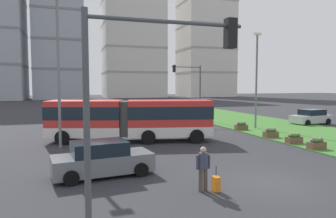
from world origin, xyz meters
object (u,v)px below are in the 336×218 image
object	(u,v)px
flower_planter_4	(241,126)
traffic_light_far_right	(191,83)
apartment_tower_westcentre	(58,14)
car_silver_hatch	(311,117)
traffic_light_near_left	(143,85)
flower_planter_1	(317,143)
pedestrian_crossing	(203,166)
streetlight_left	(58,65)
flower_planter_3	(271,133)
streetlight_median	(256,77)
flower_planter_2	(294,138)
rolling_suitcase	(216,184)
car_grey_wagon	(102,159)
car_navy_sedan	(88,116)
apartment_tower_centre	(133,38)
apartment_tower_eastcentre	(205,40)
articulated_bus	(131,119)

from	to	relation	value
flower_planter_4	traffic_light_far_right	size ratio (longest dim) A/B	0.17
apartment_tower_westcentre	car_silver_hatch	bearing A→B (deg)	-70.29
traffic_light_near_left	apartment_tower_westcentre	world-z (taller)	apartment_tower_westcentre
flower_planter_1	flower_planter_4	size ratio (longest dim) A/B	1.00
pedestrian_crossing	streetlight_left	world-z (taller)	streetlight_left
flower_planter_3	streetlight_median	xyz separation A→B (m)	(1.90, 4.89, 4.49)
traffic_light_far_right	flower_planter_2	bearing A→B (deg)	-84.38
traffic_light_far_right	apartment_tower_westcentre	xyz separation A→B (m)	(-15.92, 68.37, 21.44)
rolling_suitcase	flower_planter_4	distance (m)	16.81
streetlight_left	flower_planter_4	bearing A→B (deg)	11.65
car_grey_wagon	flower_planter_1	bearing A→B (deg)	6.14
car_navy_sedan	flower_planter_4	xyz separation A→B (m)	(12.97, -9.90, -0.33)
apartment_tower_westcentre	traffic_light_far_right	bearing A→B (deg)	-76.89
flower_planter_2	flower_planter_4	bearing A→B (deg)	90.00
flower_planter_4	traffic_light_near_left	size ratio (longest dim) A/B	0.19
traffic_light_far_right	traffic_light_near_left	bearing A→B (deg)	-114.76
streetlight_left	apartment_tower_centre	xyz separation A→B (m)	(22.82, 88.71, 15.58)
apartment_tower_centre	car_silver_hatch	bearing A→B (deg)	-88.60
car_navy_sedan	flower_planter_1	size ratio (longest dim) A/B	4.11
apartment_tower_centre	apartment_tower_eastcentre	distance (m)	27.99
flower_planter_3	apartment_tower_westcentre	bearing A→B (deg)	102.14
flower_planter_3	apartment_tower_centre	xyz separation A→B (m)	(7.40, 89.80, 20.54)
car_navy_sedan	apartment_tower_eastcentre	xyz separation A→B (m)	(48.32, 74.60, 20.92)
car_navy_sedan	flower_planter_3	size ratio (longest dim) A/B	4.11
streetlight_median	car_navy_sedan	bearing A→B (deg)	148.00
articulated_bus	rolling_suitcase	size ratio (longest dim) A/B	12.41
car_grey_wagon	flower_planter_1	distance (m)	13.55
flower_planter_4	traffic_light_far_right	world-z (taller)	traffic_light_far_right
articulated_bus	pedestrian_crossing	bearing A→B (deg)	-87.05
car_navy_sedan	apartment_tower_eastcentre	distance (m)	91.31
pedestrian_crossing	traffic_light_near_left	xyz separation A→B (m)	(-3.05, -3.02, 3.08)
traffic_light_near_left	traffic_light_far_right	world-z (taller)	traffic_light_far_right
traffic_light_far_right	streetlight_left	bearing A→B (deg)	-140.43
streetlight_left	apartment_tower_eastcentre	distance (m)	102.63
flower_planter_4	apartment_tower_centre	world-z (taller)	apartment_tower_centre
rolling_suitcase	streetlight_median	world-z (taller)	streetlight_median
apartment_tower_centre	flower_planter_4	bearing A→B (deg)	-94.94
pedestrian_crossing	streetlight_left	size ratio (longest dim) A/B	0.18
rolling_suitcase	flower_planter_1	distance (m)	10.74
traffic_light_far_right	flower_planter_1	bearing A→B (deg)	-85.04
flower_planter_4	apartment_tower_westcentre	size ratio (longest dim) A/B	0.02
apartment_tower_eastcentre	flower_planter_4	bearing A→B (deg)	-112.71
car_navy_sedan	flower_planter_2	xyz separation A→B (m)	(12.97, -16.76, -0.33)
rolling_suitcase	apartment_tower_westcentre	world-z (taller)	apartment_tower_westcentre
car_silver_hatch	flower_planter_1	size ratio (longest dim) A/B	4.17
rolling_suitcase	apartment_tower_westcentre	size ratio (longest dim) A/B	0.02
car_grey_wagon	streetlight_left	bearing A→B (deg)	105.30
articulated_bus	flower_planter_3	distance (m)	10.84
car_silver_hatch	flower_planter_4	xyz separation A→B (m)	(-9.44, -1.73, -0.33)
car_silver_hatch	traffic_light_far_right	size ratio (longest dim) A/B	0.72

